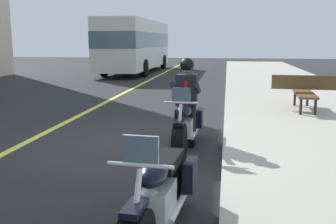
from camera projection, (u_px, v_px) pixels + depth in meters
name	position (u px, v px, depth m)	size (l,w,h in m)	color
ground_plane	(122.00, 146.00, 7.84)	(80.00, 80.00, 0.00)	#28282B
lane_center_stripe	(28.00, 142.00, 8.13)	(60.00, 0.16, 0.01)	#E5DB4C
motorcycle_main	(185.00, 125.00, 7.59)	(2.21, 0.60, 1.26)	black
rider_main	(187.00, 94.00, 7.67)	(0.62, 0.55, 1.74)	black
motorcycle_parked	(160.00, 196.00, 4.15)	(2.22, 0.70, 1.26)	black
bus_far	(136.00, 43.00, 25.67)	(11.05, 2.70, 3.30)	white
bench_sidewalk	(305.00, 90.00, 11.00)	(1.83, 1.80, 0.95)	brown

